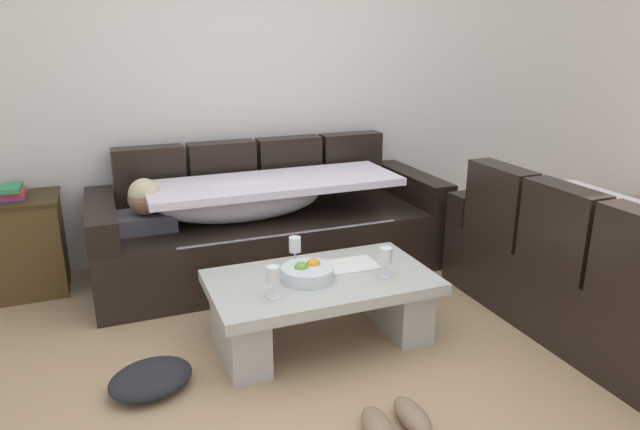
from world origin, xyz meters
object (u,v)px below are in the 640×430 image
coffee_table (321,301)px  open_magazine (352,265)px  wine_glass_near_right (386,257)px  wine_glass_far_back (295,246)px  couch_near_window (605,275)px  couch_along_wall (266,226)px  wine_glass_near_left (273,276)px  crumpled_garment (151,379)px  fruit_bowl (308,272)px  side_cabinet (4,248)px  book_stack_on_cabinet (11,192)px  pair_of_shoes (396,422)px

coffee_table → open_magazine: size_ratio=4.29×
wine_glass_near_right → wine_glass_far_back: 0.52m
open_magazine → couch_near_window: bearing=-20.5°
couch_along_wall → open_magazine: 1.02m
wine_glass_near_left → open_magazine: (0.53, 0.23, -0.11)m
wine_glass_far_back → crumpled_garment: 1.02m
fruit_bowl → crumpled_garment: fruit_bowl is taller
side_cabinet → crumpled_garment: 1.63m
couch_near_window → fruit_bowl: bearing=73.9°
fruit_bowl → book_stack_on_cabinet: bearing=139.1°
crumpled_garment → coffee_table: bearing=8.3°
side_cabinet → open_magazine: bearing=-32.9°
open_magazine → crumpled_garment: size_ratio=0.70×
wine_glass_near_left → open_magazine: size_ratio=0.59×
crumpled_garment → wine_glass_near_left: bearing=-1.2°
wine_glass_far_back → crumpled_garment: bearing=-158.1°
fruit_bowl → wine_glass_far_back: (0.00, 0.21, 0.08)m
fruit_bowl → side_cabinet: side_cabinet is taller
fruit_bowl → wine_glass_near_right: 0.42m
couch_along_wall → pair_of_shoes: size_ratio=7.91×
book_stack_on_cabinet → crumpled_garment: size_ratio=0.55×
couch_along_wall → pair_of_shoes: 1.92m
couch_near_window → coffee_table: (-1.54, 0.46, -0.10)m
couch_near_window → side_cabinet: couch_near_window is taller
wine_glass_near_left → crumpled_garment: wine_glass_near_left is taller
wine_glass_near_right → wine_glass_far_back: (-0.39, 0.33, 0.00)m
wine_glass_near_right → fruit_bowl: bearing=162.4°
open_magazine → wine_glass_far_back: bearing=157.8°
wine_glass_near_left → open_magazine: bearing=23.2°
couch_along_wall → wine_glass_far_back: (-0.08, -0.86, 0.17)m
couch_near_window → open_magazine: size_ratio=6.64×
wine_glass_far_back → open_magazine: bearing=-24.1°
coffee_table → fruit_bowl: size_ratio=4.29×
couch_near_window → pair_of_shoes: couch_near_window is taller
open_magazine → pair_of_shoes: open_magazine is taller
coffee_table → pair_of_shoes: size_ratio=3.93×
book_stack_on_cabinet → crumpled_garment: bearing=-65.7°
couch_along_wall → crumpled_garment: size_ratio=6.03×
side_cabinet → book_stack_on_cabinet: 0.37m
coffee_table → crumpled_garment: (-0.93, -0.13, -0.18)m
side_cabinet → pair_of_shoes: bearing=-51.6°
couch_along_wall → wine_glass_far_back: size_ratio=14.53×
wine_glass_far_back → wine_glass_near_left: bearing=-123.7°
couch_near_window → pair_of_shoes: 1.59m
fruit_bowl → book_stack_on_cabinet: size_ratio=1.28×
couch_near_window → pair_of_shoes: (-1.52, -0.36, -0.29)m
pair_of_shoes → couch_along_wall: bearing=90.2°
couch_along_wall → wine_glass_near_right: (0.31, -1.19, 0.17)m
couch_near_window → coffee_table: couch_near_window is taller
coffee_table → side_cabinet: size_ratio=1.67×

